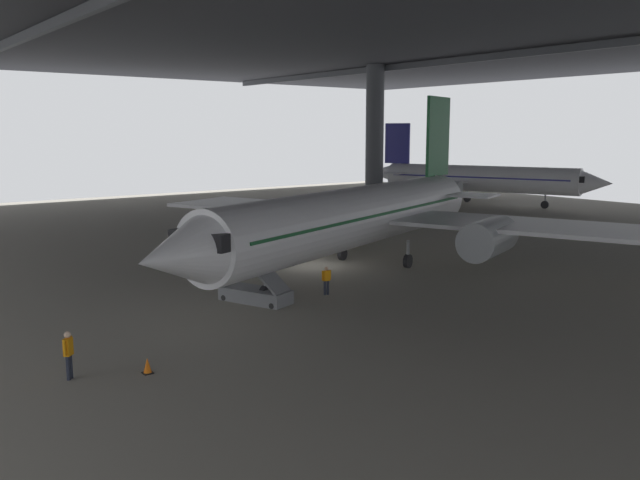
{
  "coord_description": "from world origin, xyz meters",
  "views": [
    {
      "loc": [
        34.36,
        -25.87,
        8.73
      ],
      "look_at": [
        4.44,
        -2.7,
        2.56
      ],
      "focal_mm": 37.22,
      "sensor_mm": 36.0,
      "label": 1
    }
  ],
  "objects_px": {
    "airplane_distant": "(475,179)",
    "airplane_main": "(359,216)",
    "baggage_tug": "(348,234)",
    "traffic_cone_orange": "(147,366)",
    "crew_worker_by_stairs": "(326,279)",
    "boarding_stairs": "(255,288)",
    "crew_worker_near_nose": "(68,352)"
  },
  "relations": [
    {
      "from": "boarding_stairs",
      "to": "airplane_main",
      "type": "bearing_deg",
      "value": 106.57
    },
    {
      "from": "boarding_stairs",
      "to": "baggage_tug",
      "type": "xyz_separation_m",
      "value": [
        -11.97,
        16.46,
        -0.2
      ]
    },
    {
      "from": "crew_worker_near_nose",
      "to": "baggage_tug",
      "type": "height_order",
      "value": "crew_worker_near_nose"
    },
    {
      "from": "airplane_distant",
      "to": "baggage_tug",
      "type": "distance_m",
      "value": 32.21
    },
    {
      "from": "crew_worker_by_stairs",
      "to": "airplane_distant",
      "type": "bearing_deg",
      "value": 120.14
    },
    {
      "from": "airplane_main",
      "to": "boarding_stairs",
      "type": "relative_size",
      "value": 7.61
    },
    {
      "from": "airplane_main",
      "to": "crew_worker_by_stairs",
      "type": "relative_size",
      "value": 22.72
    },
    {
      "from": "traffic_cone_orange",
      "to": "baggage_tug",
      "type": "relative_size",
      "value": 0.27
    },
    {
      "from": "traffic_cone_orange",
      "to": "baggage_tug",
      "type": "bearing_deg",
      "value": 126.24
    },
    {
      "from": "crew_worker_near_nose",
      "to": "airplane_distant",
      "type": "xyz_separation_m",
      "value": [
        -28.85,
        57.5,
        2.13
      ]
    },
    {
      "from": "airplane_distant",
      "to": "baggage_tug",
      "type": "height_order",
      "value": "airplane_distant"
    },
    {
      "from": "crew_worker_near_nose",
      "to": "crew_worker_by_stairs",
      "type": "relative_size",
      "value": 1.13
    },
    {
      "from": "airplane_distant",
      "to": "airplane_main",
      "type": "bearing_deg",
      "value": -60.59
    },
    {
      "from": "airplane_distant",
      "to": "traffic_cone_orange",
      "type": "xyz_separation_m",
      "value": [
        30.01,
        -55.07,
        -2.86
      ]
    },
    {
      "from": "boarding_stairs",
      "to": "airplane_distant",
      "type": "height_order",
      "value": "airplane_distant"
    },
    {
      "from": "boarding_stairs",
      "to": "crew_worker_by_stairs",
      "type": "bearing_deg",
      "value": 73.64
    },
    {
      "from": "crew_worker_near_nose",
      "to": "airplane_distant",
      "type": "height_order",
      "value": "airplane_distant"
    },
    {
      "from": "boarding_stairs",
      "to": "airplane_distant",
      "type": "relative_size",
      "value": 0.16
    },
    {
      "from": "crew_worker_by_stairs",
      "to": "airplane_main",
      "type": "bearing_deg",
      "value": 124.49
    },
    {
      "from": "airplane_main",
      "to": "baggage_tug",
      "type": "height_order",
      "value": "airplane_main"
    },
    {
      "from": "boarding_stairs",
      "to": "airplane_distant",
      "type": "bearing_deg",
      "value": 116.93
    },
    {
      "from": "boarding_stairs",
      "to": "crew_worker_near_nose",
      "type": "bearing_deg",
      "value": -64.55
    },
    {
      "from": "airplane_main",
      "to": "traffic_cone_orange",
      "type": "distance_m",
      "value": 20.88
    },
    {
      "from": "baggage_tug",
      "to": "traffic_cone_orange",
      "type": "bearing_deg",
      "value": -53.76
    },
    {
      "from": "boarding_stairs",
      "to": "crew_worker_by_stairs",
      "type": "relative_size",
      "value": 2.99
    },
    {
      "from": "crew_worker_near_nose",
      "to": "traffic_cone_orange",
      "type": "height_order",
      "value": "crew_worker_near_nose"
    },
    {
      "from": "crew_worker_near_nose",
      "to": "airplane_distant",
      "type": "bearing_deg",
      "value": 116.64
    },
    {
      "from": "airplane_distant",
      "to": "baggage_tug",
      "type": "relative_size",
      "value": 13.12
    },
    {
      "from": "airplane_main",
      "to": "boarding_stairs",
      "type": "bearing_deg",
      "value": -73.43
    },
    {
      "from": "boarding_stairs",
      "to": "traffic_cone_orange",
      "type": "relative_size",
      "value": 7.75
    },
    {
      "from": "airplane_main",
      "to": "baggage_tug",
      "type": "bearing_deg",
      "value": 143.44
    },
    {
      "from": "airplane_main",
      "to": "baggage_tug",
      "type": "relative_size",
      "value": 15.66
    }
  ]
}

